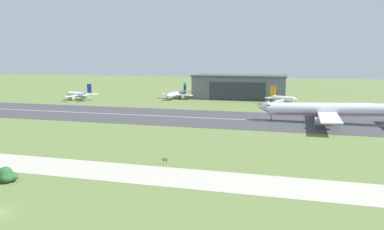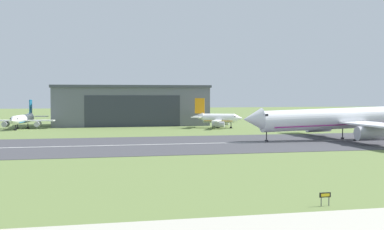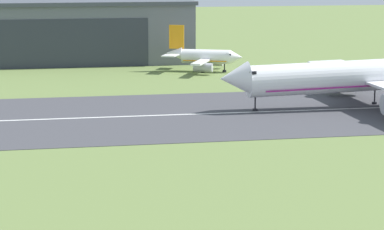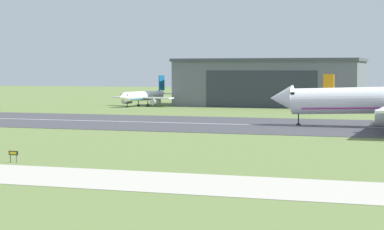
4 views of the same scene
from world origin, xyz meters
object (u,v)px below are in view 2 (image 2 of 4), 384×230
Objects in this scene: airplane_landing at (352,119)px; runway_sign at (325,196)px; airplane_parked_centre at (218,119)px; airplane_parked_far_east at (23,119)px.

airplane_landing reaches higher than runway_sign.
airplane_landing is 82.34m from runway_sign.
runway_sign is (-43.38, -69.85, -4.30)m from airplane_landing.
airplane_parked_centre is (-19.21, 53.00, -2.16)m from airplane_landing.
airplane_landing is at bearing -38.02° from airplane_parked_far_east.
airplane_landing is 56.42m from airplane_parked_centre.
runway_sign is at bearing -121.84° from airplane_landing.
airplane_landing is 2.22× the size of airplane_parked_far_east.
runway_sign is at bearing -73.66° from airplane_parked_far_east.
airplane_landing is 40.80× the size of runway_sign.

